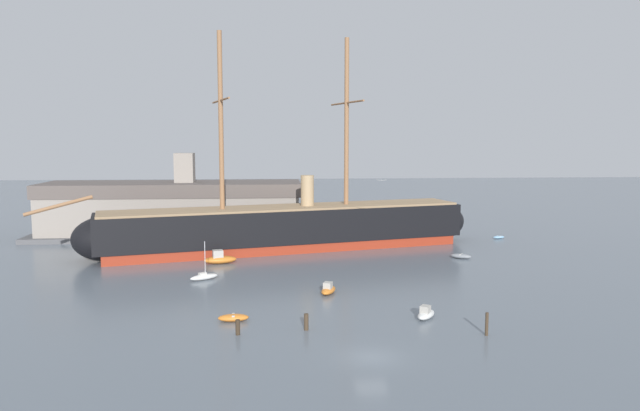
% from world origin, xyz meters
% --- Properties ---
extents(ground_plane, '(400.00, 400.00, 0.00)m').
position_xyz_m(ground_plane, '(0.00, 0.00, 0.00)').
color(ground_plane, slate).
extents(tall_ship, '(65.45, 22.76, 32.09)m').
position_xyz_m(tall_ship, '(-5.75, 45.87, 3.44)').
color(tall_ship, maroon).
rests_on(tall_ship, ground).
extents(dinghy_foreground_left, '(2.92, 1.40, 0.68)m').
position_xyz_m(dinghy_foreground_left, '(-11.40, 10.21, 0.34)').
color(dinghy_foreground_left, orange).
rests_on(dinghy_foreground_left, ground).
extents(motorboat_foreground_right, '(2.73, 3.24, 1.28)m').
position_xyz_m(motorboat_foreground_right, '(6.78, 9.78, 0.45)').
color(motorboat_foreground_right, silver).
rests_on(motorboat_foreground_right, ground).
extents(motorboat_near_centre, '(2.37, 3.41, 1.32)m').
position_xyz_m(motorboat_near_centre, '(-1.67, 19.53, 0.47)').
color(motorboat_near_centre, orange).
rests_on(motorboat_near_centre, ground).
extents(sailboat_mid_left, '(3.59, 2.88, 4.68)m').
position_xyz_m(sailboat_mid_left, '(-16.07, 27.04, 0.39)').
color(sailboat_mid_left, silver).
rests_on(sailboat_mid_left, ground).
extents(motorboat_alongside_bow, '(4.73, 2.79, 1.86)m').
position_xyz_m(motorboat_alongside_bow, '(-15.00, 36.40, 0.65)').
color(motorboat_alongside_bow, orange).
rests_on(motorboat_alongside_bow, ground).
extents(dinghy_alongside_stern, '(3.12, 2.56, 0.68)m').
position_xyz_m(dinghy_alongside_stern, '(18.74, 37.36, 0.34)').
color(dinghy_alongside_stern, gray).
rests_on(dinghy_alongside_stern, ground).
extents(dinghy_far_left, '(2.80, 1.84, 0.61)m').
position_xyz_m(dinghy_far_left, '(-27.83, 56.91, 0.31)').
color(dinghy_far_left, gray).
rests_on(dinghy_far_left, ground).
extents(dinghy_far_right, '(2.25, 1.39, 0.49)m').
position_xyz_m(dinghy_far_right, '(30.19, 53.25, 0.25)').
color(dinghy_far_right, '#7FB2D6').
rests_on(dinghy_far_right, ground).
extents(mooring_piling_nearest, '(0.40, 0.40, 1.49)m').
position_xyz_m(mooring_piling_nearest, '(-4.73, 7.12, 0.74)').
color(mooring_piling_nearest, '#423323').
rests_on(mooring_piling_nearest, ground).
extents(mooring_piling_left_pair, '(0.28, 0.28, 2.04)m').
position_xyz_m(mooring_piling_left_pair, '(10.81, 4.49, 1.02)').
color(mooring_piling_left_pair, '#423323').
rests_on(mooring_piling_left_pair, ground).
extents(mooring_piling_right_pair, '(0.40, 0.40, 1.35)m').
position_xyz_m(mooring_piling_right_pair, '(-10.75, 6.26, 0.68)').
color(mooring_piling_right_pair, '#382B1E').
rests_on(mooring_piling_right_pair, ground).
extents(dockside_warehouse_left, '(47.27, 14.42, 14.34)m').
position_xyz_m(dockside_warehouse_left, '(-25.02, 60.23, 4.65)').
color(dockside_warehouse_left, '#565659').
rests_on(dockside_warehouse_left, ground).
extents(seagull_in_flight, '(1.33, 0.41, 0.14)m').
position_xyz_m(seagull_in_flight, '(6.31, 31.96, 11.57)').
color(seagull_in_flight, silver).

